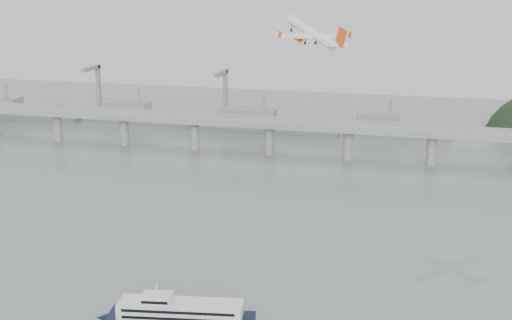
# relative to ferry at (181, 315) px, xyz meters

# --- Properties ---
(ground) EXTENTS (900.00, 900.00, 0.00)m
(ground) POSITION_rel_ferry_xyz_m (4.40, 22.82, -4.02)
(ground) COLOR slate
(ground) RESTS_ON ground
(bridge) EXTENTS (800.00, 22.00, 23.90)m
(bridge) POSITION_rel_ferry_xyz_m (3.25, 222.82, 13.63)
(bridge) COLOR gray
(bridge) RESTS_ON ground
(distant_fleet) EXTENTS (453.00, 60.90, 40.00)m
(distant_fleet) POSITION_rel_ferry_xyz_m (-150.95, 287.90, 2.21)
(distant_fleet) COLOR gray
(distant_fleet) RESTS_ON ground
(ferry) EXTENTS (78.15, 23.09, 14.80)m
(ferry) POSITION_rel_ferry_xyz_m (0.00, 0.00, 0.00)
(ferry) COLOR black
(ferry) RESTS_ON ground
(airliner) EXTENTS (34.68, 33.25, 15.85)m
(airliner) POSITION_rel_ferry_xyz_m (22.16, 105.24, 81.97)
(airliner) COLOR white
(airliner) RESTS_ON ground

